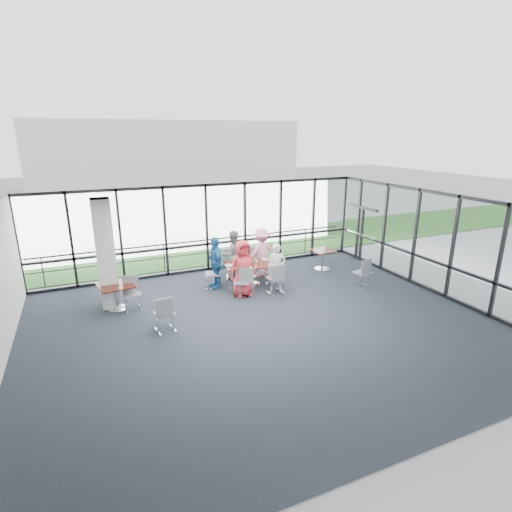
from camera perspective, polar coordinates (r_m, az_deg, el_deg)
name	(u,v)px	position (r m, az deg, el deg)	size (l,w,h in m)	color
floor	(264,327)	(10.75, 1.17, -10.04)	(12.00, 10.00, 0.02)	#1F232D
ceiling	(265,207)	(9.71, 1.29, 7.06)	(12.00, 10.00, 0.04)	white
wall_front	(411,373)	(6.37, 21.23, -15.33)	(12.00, 0.10, 3.20)	silver
curtain_wall_back	(207,228)	(14.63, -7.06, 3.98)	(12.00, 0.10, 3.20)	white
curtain_wall_right	(439,244)	(13.66, 24.72, 1.57)	(0.10, 10.00, 3.20)	white
exit_door	(362,234)	(16.42, 14.86, 3.01)	(0.12, 1.60, 2.10)	black
structural_column	(106,254)	(12.13, -20.69, 0.23)	(0.50, 0.50, 3.20)	white
apron	(178,239)	(19.72, -11.12, 2.37)	(80.00, 70.00, 0.02)	gray
grass_strip	(188,249)	(17.83, -9.68, 0.98)	(80.00, 5.00, 0.01)	#1E5019
hangar_main	(165,153)	(41.49, -12.89, 14.11)	(24.00, 10.00, 6.00)	silver
guard_rail	(203,253)	(15.46, -7.56, 0.46)	(0.06, 0.06, 12.00)	#2D2D33
main_table	(252,267)	(13.30, -0.52, -1.64)	(1.99, 1.32, 0.75)	#34140E
side_table_left	(116,288)	(12.15, -19.41, -4.38)	(1.06, 1.06, 0.75)	#34140E
side_table_right	(323,253)	(15.04, 9.51, 0.37)	(0.80, 0.80, 0.75)	#34140E
diner_near_left	(243,268)	(12.37, -1.87, -1.76)	(0.87, 0.57, 1.79)	red
diner_near_right	(277,268)	(12.74, 2.99, -1.72)	(0.57, 0.42, 1.57)	silver
diner_far_left	(233,255)	(13.86, -3.33, 0.17)	(0.83, 0.52, 1.72)	slate
diner_far_right	(262,252)	(14.09, 0.81, 0.51)	(1.12, 0.58, 1.73)	pink
diner_end	(215,263)	(13.05, -5.81, -0.96)	(1.01, 0.55, 1.73)	#2261A1
chair_main_nl	(241,282)	(12.40, -2.11, -3.72)	(0.47, 0.47, 0.97)	gray
chair_main_nr	(275,278)	(12.69, 2.80, -3.22)	(0.47, 0.47, 0.97)	gray
chair_main_fl	(233,264)	(14.03, -3.31, -1.18)	(0.48, 0.48, 0.99)	gray
chair_main_fr	(259,262)	(14.28, 0.48, -0.83)	(0.48, 0.48, 0.98)	gray
chair_main_end	(212,274)	(13.19, -6.24, -2.56)	(0.46, 0.46, 0.95)	gray
chair_spare_la	(164,314)	(10.58, -12.97, -8.03)	(0.47, 0.47, 0.96)	gray
chair_spare_lb	(132,294)	(12.04, -17.30, -5.21)	(0.47, 0.47, 0.96)	gray
chair_spare_r	(363,273)	(13.64, 14.98, -2.31)	(0.48, 0.48, 0.98)	gray
plate_nl	(240,268)	(12.81, -2.32, -1.73)	(0.27, 0.27, 0.01)	white
plate_nr	(272,265)	(13.13, 2.31, -1.25)	(0.25, 0.25, 0.01)	white
plate_fl	(237,262)	(13.44, -2.71, -0.82)	(0.26, 0.26, 0.01)	white
plate_fr	(265,259)	(13.69, 1.25, -0.47)	(0.25, 0.25, 0.01)	white
plate_end	(229,265)	(13.09, -3.91, -1.34)	(0.28, 0.28, 0.01)	white
tumbler_a	(246,265)	(12.94, -1.49, -1.25)	(0.07, 0.07, 0.13)	white
tumbler_b	(261,263)	(13.16, 0.71, -0.94)	(0.07, 0.07, 0.13)	white
tumbler_c	(253,260)	(13.42, -0.47, -0.58)	(0.06, 0.06, 0.13)	white
tumbler_d	(236,264)	(12.99, -2.94, -1.15)	(0.08, 0.08, 0.15)	white
menu_a	(251,267)	(12.87, -0.72, -1.65)	(0.32, 0.22, 0.00)	white
menu_b	(277,264)	(13.22, 3.06, -1.16)	(0.30, 0.21, 0.00)	white
menu_c	(253,260)	(13.64, -0.49, -0.55)	(0.29, 0.20, 0.00)	white
condiment_caddy	(253,262)	(13.31, -0.45, -0.93)	(0.10, 0.07, 0.04)	black
ketchup_bottle	(254,260)	(13.32, -0.32, -0.60)	(0.06, 0.06, 0.18)	#A20014
green_bottle	(254,260)	(13.27, -0.26, -0.62)	(0.05, 0.05, 0.20)	#1A672E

